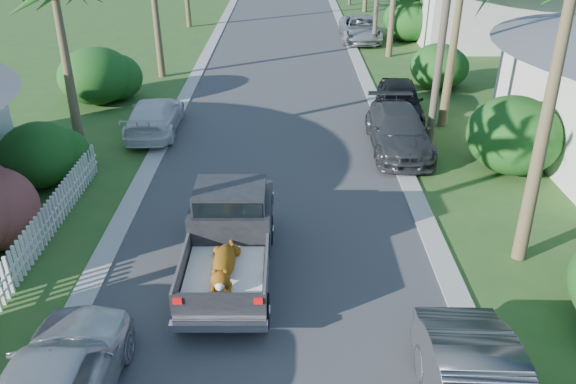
{
  "coord_description": "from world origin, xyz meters",
  "views": [
    {
      "loc": [
        0.4,
        -6.06,
        8.2
      ],
      "look_at": [
        0.41,
        6.75,
        1.4
      ],
      "focal_mm": 35.0,
      "sensor_mm": 36.0,
      "label": 1
    }
  ],
  "objects_px": {
    "parked_car_rm": "(399,131)",
    "pickup_truck": "(231,230)",
    "parked_car_lf": "(154,116)",
    "utility_pole_b": "(445,18)",
    "parked_car_rd": "(361,29)",
    "house_right_far": "(491,6)",
    "parked_car_rf": "(400,100)"
  },
  "relations": [
    {
      "from": "parked_car_rm",
      "to": "pickup_truck",
      "type": "bearing_deg",
      "value": -125.81
    },
    {
      "from": "pickup_truck",
      "to": "parked_car_lf",
      "type": "height_order",
      "value": "pickup_truck"
    },
    {
      "from": "parked_car_rm",
      "to": "utility_pole_b",
      "type": "bearing_deg",
      "value": 13.65
    },
    {
      "from": "parked_car_rm",
      "to": "parked_car_lf",
      "type": "height_order",
      "value": "parked_car_rm"
    },
    {
      "from": "parked_car_rd",
      "to": "house_right_far",
      "type": "bearing_deg",
      "value": 1.05
    },
    {
      "from": "parked_car_rf",
      "to": "parked_car_lf",
      "type": "bearing_deg",
      "value": -165.89
    },
    {
      "from": "parked_car_rm",
      "to": "house_right_far",
      "type": "distance_m",
      "value": 19.36
    },
    {
      "from": "parked_car_rd",
      "to": "utility_pole_b",
      "type": "xyz_separation_m",
      "value": [
        0.6,
        -16.94,
        3.88
      ]
    },
    {
      "from": "parked_car_rm",
      "to": "utility_pole_b",
      "type": "relative_size",
      "value": 0.55
    },
    {
      "from": "pickup_truck",
      "to": "parked_car_lf",
      "type": "bearing_deg",
      "value": 112.9
    },
    {
      "from": "parked_car_rm",
      "to": "parked_car_rf",
      "type": "relative_size",
      "value": 1.15
    },
    {
      "from": "parked_car_rf",
      "to": "parked_car_rd",
      "type": "bearing_deg",
      "value": 94.65
    },
    {
      "from": "parked_car_rf",
      "to": "utility_pole_b",
      "type": "xyz_separation_m",
      "value": [
        0.6,
        -3.02,
        3.86
      ]
    },
    {
      "from": "parked_car_rm",
      "to": "parked_car_lf",
      "type": "xyz_separation_m",
      "value": [
        -9.12,
        1.67,
        -0.07
      ]
    },
    {
      "from": "pickup_truck",
      "to": "parked_car_rd",
      "type": "relative_size",
      "value": 0.98
    },
    {
      "from": "parked_car_rd",
      "to": "parked_car_lf",
      "type": "relative_size",
      "value": 1.16
    },
    {
      "from": "house_right_far",
      "to": "utility_pole_b",
      "type": "height_order",
      "value": "utility_pole_b"
    },
    {
      "from": "parked_car_lf",
      "to": "house_right_far",
      "type": "distance_m",
      "value": 23.67
    },
    {
      "from": "parked_car_rm",
      "to": "house_right_far",
      "type": "bearing_deg",
      "value": 64.29
    },
    {
      "from": "parked_car_lf",
      "to": "utility_pole_b",
      "type": "relative_size",
      "value": 0.5
    },
    {
      "from": "house_right_far",
      "to": "parked_car_rf",
      "type": "bearing_deg",
      "value": -119.78
    },
    {
      "from": "parked_car_rm",
      "to": "utility_pole_b",
      "type": "height_order",
      "value": "utility_pole_b"
    },
    {
      "from": "parked_car_rm",
      "to": "parked_car_lf",
      "type": "distance_m",
      "value": 9.28
    },
    {
      "from": "house_right_far",
      "to": "pickup_truck",
      "type": "bearing_deg",
      "value": -119.72
    },
    {
      "from": "parked_car_lf",
      "to": "utility_pole_b",
      "type": "bearing_deg",
      "value": 170.31
    },
    {
      "from": "parked_car_rm",
      "to": "parked_car_rd",
      "type": "xyz_separation_m",
      "value": [
        0.62,
        17.22,
        0.0
      ]
    },
    {
      "from": "parked_car_rf",
      "to": "utility_pole_b",
      "type": "relative_size",
      "value": 0.48
    },
    {
      "from": "pickup_truck",
      "to": "parked_car_rm",
      "type": "distance_m",
      "value": 9.0
    },
    {
      "from": "parked_car_rd",
      "to": "parked_car_rm",
      "type": "bearing_deg",
      "value": -91.42
    },
    {
      "from": "house_right_far",
      "to": "utility_pole_b",
      "type": "distance_m",
      "value": 18.71
    },
    {
      "from": "pickup_truck",
      "to": "parked_car_rf",
      "type": "height_order",
      "value": "pickup_truck"
    },
    {
      "from": "parked_car_rm",
      "to": "house_right_far",
      "type": "height_order",
      "value": "house_right_far"
    }
  ]
}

